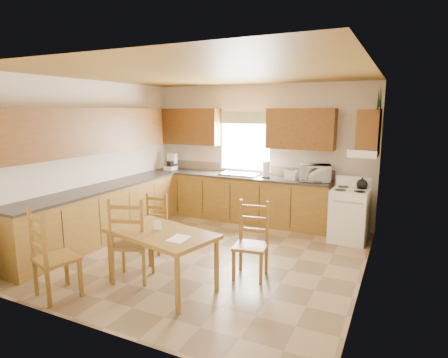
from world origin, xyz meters
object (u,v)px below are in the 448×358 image
at_px(stove, 350,216).
at_px(chair_near_right, 132,239).
at_px(microwave, 315,173).
at_px(chair_far_right, 251,241).
at_px(chair_far_left, 153,224).
at_px(dining_table, 162,259).
at_px(chair_near_left, 56,253).

relative_size(stove, chair_near_right, 0.79).
height_order(microwave, chair_far_right, microwave).
distance_m(microwave, chair_far_right, 2.47).
bearing_deg(chair_near_right, chair_far_left, -89.26).
relative_size(microwave, chair_near_right, 0.46).
bearing_deg(stove, chair_far_right, -111.90).
bearing_deg(microwave, chair_far_right, -110.68).
distance_m(stove, chair_far_left, 3.26).
xyz_separation_m(dining_table, chair_far_right, (0.90, 0.73, 0.14)).
height_order(stove, microwave, microwave).
bearing_deg(chair_far_right, dining_table, -148.75).
bearing_deg(dining_table, microwave, 82.40).
bearing_deg(dining_table, chair_far_left, 144.30).
bearing_deg(stove, chair_near_right, -126.72).
distance_m(chair_near_left, chair_near_right, 0.91).
bearing_deg(microwave, stove, -39.79).
distance_m(microwave, chair_far_left, 3.03).
bearing_deg(dining_table, chair_far_right, 52.40).
bearing_deg(chair_far_left, microwave, 36.69).
bearing_deg(chair_near_left, dining_table, -124.74).
distance_m(chair_far_left, chair_far_right, 1.74).
height_order(microwave, dining_table, microwave).
relative_size(dining_table, chair_far_left, 1.52).
bearing_deg(chair_far_right, stove, 56.71).
bearing_deg(chair_far_left, chair_near_right, -79.33).
height_order(chair_near_right, chair_far_right, chair_near_right).
height_order(microwave, chair_near_right, microwave).
bearing_deg(stove, dining_table, -120.42).
height_order(stove, dining_table, stove).
relative_size(stove, dining_table, 0.65).
height_order(microwave, chair_near_left, microwave).
relative_size(chair_near_right, chair_far_left, 1.25).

